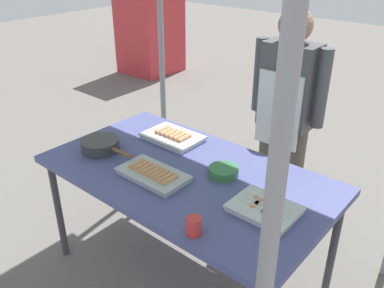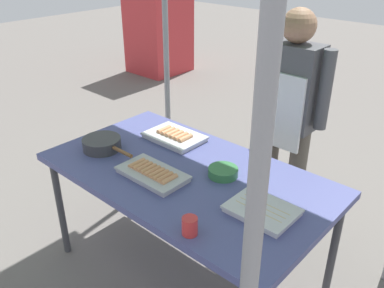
{
  "view_description": "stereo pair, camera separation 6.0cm",
  "coord_description": "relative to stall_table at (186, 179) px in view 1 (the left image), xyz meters",
  "views": [
    {
      "loc": [
        1.28,
        -1.46,
        1.91
      ],
      "look_at": [
        0.0,
        0.05,
        0.9
      ],
      "focal_mm": 38.29,
      "sensor_mm": 36.0,
      "label": 1
    },
    {
      "loc": [
        1.33,
        -1.42,
        1.91
      ],
      "look_at": [
        0.0,
        0.05,
        0.9
      ],
      "focal_mm": 38.29,
      "sensor_mm": 36.0,
      "label": 2
    }
  ],
  "objects": [
    {
      "name": "cooking_wok",
      "position": [
        -0.56,
        -0.15,
        0.09
      ],
      "size": [
        0.39,
        0.23,
        0.07
      ],
      "color": "#38383A",
      "rests_on": "stall_table"
    },
    {
      "name": "condiment_bowl",
      "position": [
        0.18,
        0.1,
        0.08
      ],
      "size": [
        0.16,
        0.16,
        0.05
      ],
      "primitive_type": "cylinder",
      "color": "#33723F",
      "rests_on": "stall_table"
    },
    {
      "name": "stall_table",
      "position": [
        0.0,
        0.0,
        0.0
      ],
      "size": [
        1.6,
        0.9,
        0.75
      ],
      "color": "#4C518C",
      "rests_on": "ground"
    },
    {
      "name": "vendor_woman",
      "position": [
        0.14,
        0.84,
        0.21
      ],
      "size": [
        0.52,
        0.23,
        1.54
      ],
      "rotation": [
        0.0,
        0.0,
        3.14
      ],
      "color": "#595147",
      "rests_on": "ground"
    },
    {
      "name": "neighbor_stall_left",
      "position": [
        -3.28,
        2.92,
        0.29
      ],
      "size": [
        0.74,
        0.82,
        1.96
      ],
      "color": "#C63338",
      "rests_on": "ground"
    },
    {
      "name": "tray_pork_links",
      "position": [
        -0.32,
        0.24,
        0.07
      ],
      "size": [
        0.37,
        0.25,
        0.05
      ],
      "color": "silver",
      "rests_on": "stall_table"
    },
    {
      "name": "ground_plane",
      "position": [
        0.0,
        0.0,
        -0.7
      ],
      "size": [
        18.0,
        18.0,
        0.0
      ],
      "primitive_type": "plane",
      "color": "#66605B"
    },
    {
      "name": "tray_grilled_sausages",
      "position": [
        -0.09,
        -0.16,
        0.07
      ],
      "size": [
        0.39,
        0.22,
        0.05
      ],
      "color": "#ADADB2",
      "rests_on": "stall_table"
    },
    {
      "name": "drink_cup_near_edge",
      "position": [
        0.37,
        -0.38,
        0.09
      ],
      "size": [
        0.07,
        0.07,
        0.08
      ],
      "primitive_type": "cylinder",
      "color": "red",
      "rests_on": "stall_table"
    },
    {
      "name": "tray_meat_skewers",
      "position": [
        0.52,
        -0.04,
        0.07
      ],
      "size": [
        0.31,
        0.24,
        0.04
      ],
      "color": "silver",
      "rests_on": "stall_table"
    }
  ]
}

